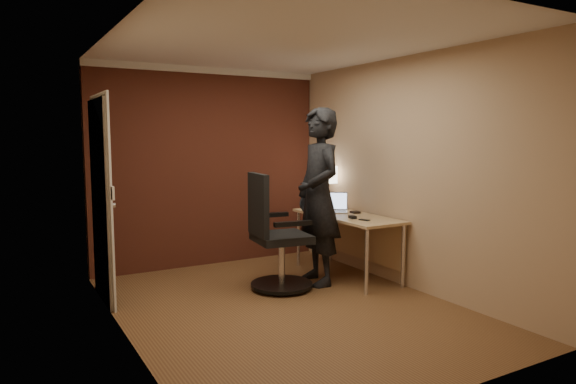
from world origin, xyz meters
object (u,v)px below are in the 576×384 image
object	(u,v)px
laptop	(334,206)
wallet	(355,212)
phone	(364,220)
desk	(352,225)
mouse	(353,217)
desk_lamp	(326,175)
person	(318,197)
office_chair	(275,240)

from	to	relation	value
laptop	wallet	size ratio (longest dim) A/B	3.80
laptop	phone	xyz separation A→B (m)	(-0.08, -0.70, -0.06)
desk	phone	xyz separation A→B (m)	(-0.14, -0.41, 0.13)
desk	phone	world-z (taller)	phone
mouse	wallet	distance (m)	0.41
desk_lamp	wallet	distance (m)	0.72
laptop	person	world-z (taller)	person
mouse	desk_lamp	bearing A→B (deg)	87.43
laptop	mouse	bearing A→B (deg)	-102.80
office_chair	desk	bearing A→B (deg)	3.51
phone	mouse	bearing A→B (deg)	84.83
mouse	phone	bearing A→B (deg)	-63.54
mouse	wallet	bearing A→B (deg)	61.21
desk_lamp	office_chair	world-z (taller)	desk_lamp
person	laptop	bearing A→B (deg)	134.94
desk	desk_lamp	bearing A→B (deg)	84.52
desk_lamp	phone	size ratio (longest dim) A/B	4.65
laptop	office_chair	world-z (taller)	office_chair
desk	laptop	size ratio (longest dim) A/B	3.58
desk_lamp	phone	bearing A→B (deg)	-100.79
desk	laptop	world-z (taller)	laptop
phone	office_chair	xyz separation A→B (m)	(-0.93, 0.35, -0.19)
phone	desk_lamp	bearing A→B (deg)	60.06
desk_lamp	laptop	distance (m)	0.52
laptop	office_chair	distance (m)	1.10
desk_lamp	mouse	xyz separation A→B (m)	(-0.24, -0.91, -0.40)
wallet	office_chair	distance (m)	1.19
person	office_chair	bearing A→B (deg)	-84.11
office_chair	wallet	bearing A→B (deg)	6.21
desk	desk_lamp	distance (m)	0.86
desk_lamp	phone	world-z (taller)	desk_lamp
desk	office_chair	bearing A→B (deg)	-176.49
desk	mouse	size ratio (longest dim) A/B	15.00
phone	person	world-z (taller)	person
phone	wallet	size ratio (longest dim) A/B	1.05
office_chair	person	distance (m)	0.70
wallet	person	distance (m)	0.67
phone	office_chair	distance (m)	1.01
desk_lamp	mouse	bearing A→B (deg)	-105.04
mouse	person	distance (m)	0.45
laptop	mouse	world-z (taller)	laptop
mouse	phone	distance (m)	0.17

